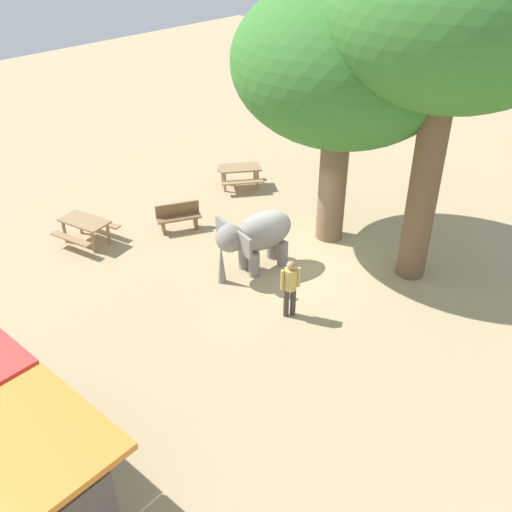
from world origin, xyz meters
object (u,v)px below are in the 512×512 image
at_px(elephant, 256,236).
at_px(wooden_bench, 178,216).
at_px(picnic_table_near, 240,172).
at_px(shade_tree_main, 452,22).
at_px(market_stall_orange, 30,510).
at_px(picnic_table_far, 85,226).
at_px(shade_tree_secondary, 342,65).
at_px(person_handler, 290,284).

distance_m(elephant, wooden_bench, 3.44).
bearing_deg(wooden_bench, picnic_table_near, -139.13).
distance_m(elephant, picnic_table_near, 5.61).
bearing_deg(shade_tree_main, market_stall_orange, 87.88).
height_order(picnic_table_far, market_stall_orange, market_stall_orange).
distance_m(shade_tree_secondary, picnic_table_near, 6.62).
distance_m(shade_tree_main, picnic_table_near, 9.78).
bearing_deg(shade_tree_main, elephant, 38.40).
relative_size(person_handler, market_stall_orange, 0.64).
bearing_deg(picnic_table_far, picnic_table_near, -107.55).
bearing_deg(market_stall_orange, shade_tree_main, -92.12).
xyz_separation_m(wooden_bench, market_stall_orange, (-6.40, 8.74, 0.67)).
bearing_deg(shade_tree_main, wooden_bench, 21.00).
distance_m(shade_tree_main, wooden_bench, 9.61).
relative_size(elephant, wooden_bench, 1.76).
xyz_separation_m(shade_tree_main, market_stall_orange, (0.42, 11.36, -5.58)).
bearing_deg(shade_tree_secondary, person_handler, 111.65).
xyz_separation_m(elephant, picnic_table_far, (4.88, 2.33, -0.51)).
xyz_separation_m(picnic_table_far, market_stall_orange, (-7.90, 6.31, 0.55)).
distance_m(person_handler, wooden_bench, 5.60).
height_order(shade_tree_secondary, picnic_table_far, shade_tree_secondary).
bearing_deg(person_handler, elephant, 5.92).
bearing_deg(market_stall_orange, wooden_bench, -53.82).
bearing_deg(picnic_table_near, person_handler, 90.63).
relative_size(shade_tree_main, shade_tree_secondary, 1.18).
xyz_separation_m(shade_tree_main, shade_tree_secondary, (2.94, -0.19, -1.45)).
xyz_separation_m(person_handler, picnic_table_near, (6.19, -4.85, -0.36)).
xyz_separation_m(elephant, picnic_table_near, (4.11, -3.78, -0.51)).
distance_m(person_handler, picnic_table_near, 7.87).
relative_size(shade_tree_main, picnic_table_near, 4.24).
xyz_separation_m(shade_tree_main, wooden_bench, (6.82, 2.62, -6.24)).
distance_m(shade_tree_main, picnic_table_far, 11.50).
height_order(elephant, wooden_bench, elephant).
bearing_deg(elephant, picnic_table_far, -51.03).
bearing_deg(picnic_table_near, market_stall_orange, 68.61).
distance_m(person_handler, market_stall_orange, 7.63).
distance_m(person_handler, shade_tree_main, 7.04).
relative_size(person_handler, picnic_table_near, 0.77).
bearing_deg(picnic_table_far, shade_tree_secondary, -146.09).
distance_m(elephant, person_handler, 2.34).
bearing_deg(elephant, shade_tree_main, 141.86).
distance_m(picnic_table_near, market_stall_orange, 14.33).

